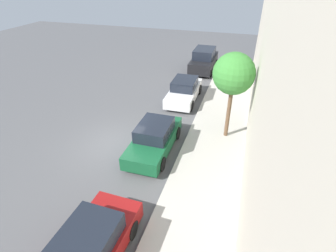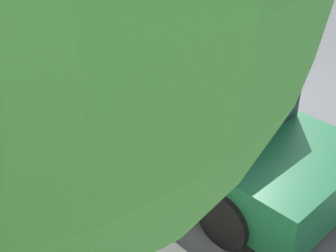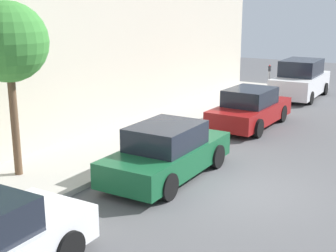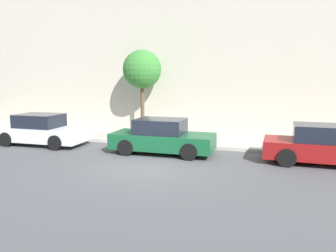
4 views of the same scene
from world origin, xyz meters
The scene contains 6 objects.
ground_plane centered at (0.00, 0.00, 0.00)m, with size 60.00×60.00×0.00m, color #515154.
sidewalk centered at (5.10, 0.00, 0.07)m, with size 3.19×32.00×0.15m.
parked_sedan_second centered at (2.26, -6.42, 0.72)m, with size 1.93×4.55×1.54m.
parked_sedan_third centered at (2.13, 0.12, 0.72)m, with size 1.92×4.51×1.54m.
parked_sedan_fourth centered at (2.13, 6.46, 0.72)m, with size 1.92×4.53×1.54m.
street_tree centered at (5.57, 2.40, 3.75)m, with size 2.11×2.11×4.68m.
Camera 4 is at (-11.34, -4.33, 3.35)m, focal length 35.00 mm.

